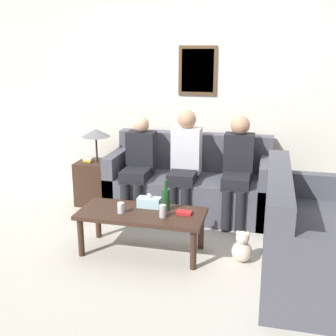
{
  "coord_description": "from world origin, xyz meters",
  "views": [
    {
      "loc": [
        0.9,
        -4.35,
        1.97
      ],
      "look_at": [
        -0.13,
        -0.12,
        0.73
      ],
      "focal_mm": 45.0,
      "sensor_mm": 36.0,
      "label": 1
    }
  ],
  "objects_px": {
    "drinking_glass": "(121,208)",
    "person_middle": "(185,160)",
    "wine_bottle": "(166,199)",
    "teddy_bear": "(242,248)",
    "couch_side": "(307,241)",
    "person_right": "(238,165)",
    "person_left": "(139,162)",
    "coffee_table": "(142,217)",
    "couch_main": "(190,186)"
  },
  "relations": [
    {
      "from": "person_left",
      "to": "person_middle",
      "type": "relative_size",
      "value": 0.93
    },
    {
      "from": "drinking_glass",
      "to": "person_left",
      "type": "distance_m",
      "value": 1.08
    },
    {
      "from": "wine_bottle",
      "to": "person_right",
      "type": "relative_size",
      "value": 0.25
    },
    {
      "from": "person_middle",
      "to": "person_right",
      "type": "height_order",
      "value": "person_middle"
    },
    {
      "from": "person_middle",
      "to": "person_right",
      "type": "xyz_separation_m",
      "value": [
        0.61,
        0.03,
        -0.02
      ]
    },
    {
      "from": "coffee_table",
      "to": "person_middle",
      "type": "distance_m",
      "value": 1.09
    },
    {
      "from": "couch_main",
      "to": "couch_side",
      "type": "relative_size",
      "value": 1.15
    },
    {
      "from": "coffee_table",
      "to": "wine_bottle",
      "type": "relative_size",
      "value": 3.97
    },
    {
      "from": "couch_main",
      "to": "wine_bottle",
      "type": "bearing_deg",
      "value": -91.92
    },
    {
      "from": "person_left",
      "to": "person_right",
      "type": "height_order",
      "value": "person_right"
    },
    {
      "from": "wine_bottle",
      "to": "couch_main",
      "type": "bearing_deg",
      "value": 88.08
    },
    {
      "from": "person_right",
      "to": "person_left",
      "type": "bearing_deg",
      "value": -177.32
    },
    {
      "from": "couch_main",
      "to": "person_middle",
      "type": "height_order",
      "value": "person_middle"
    },
    {
      "from": "couch_side",
      "to": "teddy_bear",
      "type": "height_order",
      "value": "couch_side"
    },
    {
      "from": "person_right",
      "to": "coffee_table",
      "type": "bearing_deg",
      "value": -128.87
    },
    {
      "from": "couch_side",
      "to": "person_middle",
      "type": "distance_m",
      "value": 1.75
    },
    {
      "from": "couch_side",
      "to": "drinking_glass",
      "type": "xyz_separation_m",
      "value": [
        -1.73,
        0.01,
        0.15
      ]
    },
    {
      "from": "wine_bottle",
      "to": "person_middle",
      "type": "relative_size",
      "value": 0.24
    },
    {
      "from": "person_middle",
      "to": "person_right",
      "type": "bearing_deg",
      "value": 2.39
    },
    {
      "from": "couch_main",
      "to": "couch_side",
      "type": "height_order",
      "value": "same"
    },
    {
      "from": "drinking_glass",
      "to": "teddy_bear",
      "type": "bearing_deg",
      "value": 5.54
    },
    {
      "from": "drinking_glass",
      "to": "person_left",
      "type": "relative_size",
      "value": 0.09
    },
    {
      "from": "couch_side",
      "to": "wine_bottle",
      "type": "relative_size",
      "value": 5.42
    },
    {
      "from": "person_left",
      "to": "person_middle",
      "type": "height_order",
      "value": "person_middle"
    },
    {
      "from": "person_right",
      "to": "teddy_bear",
      "type": "height_order",
      "value": "person_right"
    },
    {
      "from": "couch_main",
      "to": "wine_bottle",
      "type": "relative_size",
      "value": 6.24
    },
    {
      "from": "person_middle",
      "to": "couch_main",
      "type": "bearing_deg",
      "value": 79.25
    },
    {
      "from": "couch_side",
      "to": "person_left",
      "type": "distance_m",
      "value": 2.18
    },
    {
      "from": "drinking_glass",
      "to": "person_middle",
      "type": "xyz_separation_m",
      "value": [
        0.41,
        1.08,
        0.22
      ]
    },
    {
      "from": "couch_main",
      "to": "couch_side",
      "type": "distance_m",
      "value": 1.81
    },
    {
      "from": "drinking_glass",
      "to": "person_middle",
      "type": "height_order",
      "value": "person_middle"
    },
    {
      "from": "couch_side",
      "to": "person_left",
      "type": "bearing_deg",
      "value": 60.6
    },
    {
      "from": "couch_side",
      "to": "person_middle",
      "type": "relative_size",
      "value": 1.32
    },
    {
      "from": "drinking_glass",
      "to": "couch_main",
      "type": "bearing_deg",
      "value": 70.7
    },
    {
      "from": "couch_side",
      "to": "person_middle",
      "type": "bearing_deg",
      "value": 50.57
    },
    {
      "from": "person_left",
      "to": "teddy_bear",
      "type": "height_order",
      "value": "person_left"
    },
    {
      "from": "teddy_bear",
      "to": "person_middle",
      "type": "bearing_deg",
      "value": 128.17
    },
    {
      "from": "person_right",
      "to": "teddy_bear",
      "type": "distance_m",
      "value": 1.14
    },
    {
      "from": "couch_side",
      "to": "wine_bottle",
      "type": "height_order",
      "value": "couch_side"
    },
    {
      "from": "couch_main",
      "to": "person_left",
      "type": "bearing_deg",
      "value": -160.73
    },
    {
      "from": "couch_main",
      "to": "wine_bottle",
      "type": "height_order",
      "value": "couch_main"
    },
    {
      "from": "person_middle",
      "to": "teddy_bear",
      "type": "bearing_deg",
      "value": -51.83
    },
    {
      "from": "coffee_table",
      "to": "couch_main",
      "type": "bearing_deg",
      "value": 77.9
    },
    {
      "from": "person_middle",
      "to": "teddy_bear",
      "type": "distance_m",
      "value": 1.36
    },
    {
      "from": "wine_bottle",
      "to": "teddy_bear",
      "type": "distance_m",
      "value": 0.87
    },
    {
      "from": "coffee_table",
      "to": "person_left",
      "type": "bearing_deg",
      "value": 108.82
    },
    {
      "from": "couch_side",
      "to": "wine_bottle",
      "type": "bearing_deg",
      "value": 82.18
    },
    {
      "from": "drinking_glass",
      "to": "wine_bottle",
      "type": "bearing_deg",
      "value": 23.57
    },
    {
      "from": "person_left",
      "to": "drinking_glass",
      "type": "bearing_deg",
      "value": -82.0
    },
    {
      "from": "person_right",
      "to": "teddy_bear",
      "type": "xyz_separation_m",
      "value": [
        0.15,
        -0.99,
        -0.55
      ]
    }
  ]
}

